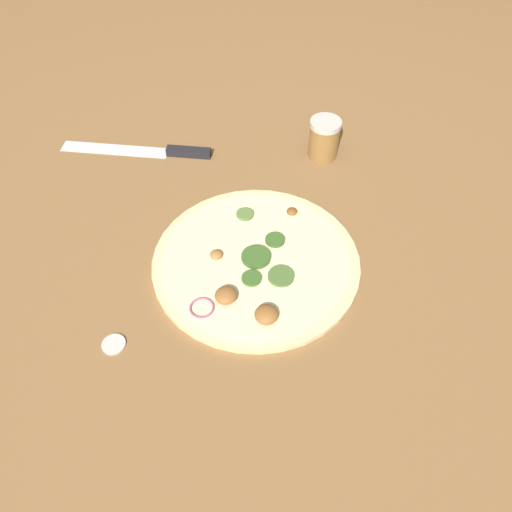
{
  "coord_description": "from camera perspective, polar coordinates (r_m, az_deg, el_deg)",
  "views": [
    {
      "loc": [
        0.56,
        0.09,
        0.69
      ],
      "look_at": [
        0.0,
        0.0,
        0.02
      ],
      "focal_mm": 35.0,
      "sensor_mm": 36.0,
      "label": 1
    }
  ],
  "objects": [
    {
      "name": "pizza",
      "position": [
        0.88,
        -0.03,
        -0.67
      ],
      "size": [
        0.37,
        0.37,
        0.03
      ],
      "color": "beige",
      "rests_on": "ground_plane"
    },
    {
      "name": "spice_jar",
      "position": [
        1.1,
        7.78,
        13.17
      ],
      "size": [
        0.07,
        0.07,
        0.09
      ],
      "color": "olive",
      "rests_on": "ground_plane"
    },
    {
      "name": "ground_plane",
      "position": [
        0.89,
        0.0,
        -0.85
      ],
      "size": [
        3.0,
        3.0,
        0.0
      ],
      "primitive_type": "plane",
      "color": "brown"
    },
    {
      "name": "knife",
      "position": [
        1.14,
        -10.91,
        11.7
      ],
      "size": [
        0.05,
        0.34,
        0.02
      ],
      "rotation": [
        0.0,
        0.0,
        4.76
      ],
      "color": "silver",
      "rests_on": "ground_plane"
    },
    {
      "name": "loose_cap",
      "position": [
        0.82,
        -15.97,
        -9.62
      ],
      "size": [
        0.04,
        0.04,
        0.01
      ],
      "color": "beige",
      "rests_on": "ground_plane"
    }
  ]
}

